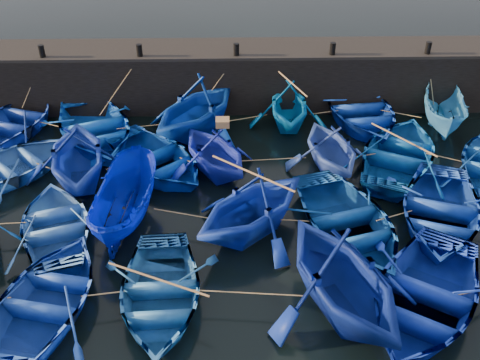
{
  "coord_description": "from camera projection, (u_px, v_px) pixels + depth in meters",
  "views": [
    {
      "loc": [
        -0.35,
        -11.67,
        10.87
      ],
      "look_at": [
        0.0,
        3.2,
        0.7
      ],
      "focal_mm": 40.0,
      "sensor_mm": 36.0,
      "label": 1
    }
  ],
  "objects": [
    {
      "name": "ground",
      "position": [
        243.0,
        261.0,
        15.77
      ],
      "size": [
        120.0,
        120.0,
        0.0
      ],
      "primitive_type": "plane",
      "color": "black",
      "rests_on": "ground"
    },
    {
      "name": "quay_wall",
      "position": [
        236.0,
        77.0,
        23.73
      ],
      "size": [
        26.0,
        2.5,
        2.5
      ],
      "primitive_type": "cube",
      "color": "black",
      "rests_on": "ground"
    },
    {
      "name": "quay_top",
      "position": [
        236.0,
        49.0,
        22.99
      ],
      "size": [
        26.0,
        2.5,
        0.12
      ],
      "primitive_type": "cube",
      "color": "black",
      "rests_on": "quay_wall"
    },
    {
      "name": "bollard_0",
      "position": [
        42.0,
        51.0,
        21.92
      ],
      "size": [
        0.24,
        0.24,
        0.5
      ],
      "primitive_type": "cylinder",
      "color": "black",
      "rests_on": "quay_top"
    },
    {
      "name": "bollard_1",
      "position": [
        139.0,
        50.0,
        22.0
      ],
      "size": [
        0.24,
        0.24,
        0.5
      ],
      "primitive_type": "cylinder",
      "color": "black",
      "rests_on": "quay_top"
    },
    {
      "name": "bollard_2",
      "position": [
        236.0,
        49.0,
        22.07
      ],
      "size": [
        0.24,
        0.24,
        0.5
      ],
      "primitive_type": "cylinder",
      "color": "black",
      "rests_on": "quay_top"
    },
    {
      "name": "bollard_3",
      "position": [
        333.0,
        49.0,
        22.15
      ],
      "size": [
        0.24,
        0.24,
        0.5
      ],
      "primitive_type": "cylinder",
      "color": "black",
      "rests_on": "quay_top"
    },
    {
      "name": "bollard_4",
      "position": [
        428.0,
        48.0,
        22.23
      ],
      "size": [
        0.24,
        0.24,
        0.5
      ],
      "primitive_type": "cylinder",
      "color": "black",
      "rests_on": "quay_top"
    },
    {
      "name": "boat_0",
      "position": [
        13.0,
        122.0,
        21.8
      ],
      "size": [
        5.13,
        6.07,
        1.07
      ],
      "primitive_type": "imported",
      "rotation": [
        0.0,
        0.0,
        2.83
      ],
      "color": "navy",
      "rests_on": "ground"
    },
    {
      "name": "boat_1",
      "position": [
        94.0,
        128.0,
        21.22
      ],
      "size": [
        6.05,
        6.93,
        1.2
      ],
      "primitive_type": "imported",
      "rotation": [
        0.0,
        0.0,
        0.4
      ],
      "color": "blue",
      "rests_on": "ground"
    },
    {
      "name": "boat_2",
      "position": [
        196.0,
        107.0,
        21.27
      ],
      "size": [
        6.18,
        6.34,
        2.54
      ],
      "primitive_type": "imported",
      "rotation": [
        0.0,
        0.0,
        -0.61
      ],
      "color": "navy",
      "rests_on": "ground"
    },
    {
      "name": "boat_3",
      "position": [
        289.0,
        105.0,
        22.03
      ],
      "size": [
        3.47,
        3.97,
        2.0
      ],
      "primitive_type": "imported",
      "rotation": [
        0.0,
        0.0,
        -0.05
      ],
      "color": "#066BC1",
      "rests_on": "ground"
    },
    {
      "name": "boat_4",
      "position": [
        360.0,
        110.0,
        22.59
      ],
      "size": [
        4.75,
        6.1,
        1.16
      ],
      "primitive_type": "imported",
      "rotation": [
        0.0,
        0.0,
        0.14
      ],
      "color": "#0B3194",
      "rests_on": "ground"
    },
    {
      "name": "boat_5",
      "position": [
        444.0,
        112.0,
        21.92
      ],
      "size": [
        2.56,
        4.47,
        1.63
      ],
      "primitive_type": "imported",
      "rotation": [
        0.0,
        0.0,
        -0.25
      ],
      "color": "#2F78C5",
      "rests_on": "ground"
    },
    {
      "name": "boat_6",
      "position": [
        12.0,
        165.0,
        19.17
      ],
      "size": [
        5.73,
        5.76,
        0.98
      ],
      "primitive_type": "imported",
      "rotation": [
        0.0,
        0.0,
        2.37
      ],
      "color": "blue",
      "rests_on": "ground"
    },
    {
      "name": "boat_7",
      "position": [
        77.0,
        154.0,
        18.44
      ],
      "size": [
        4.81,
        5.29,
        2.39
      ],
      "primitive_type": "imported",
      "rotation": [
        0.0,
        0.0,
        3.36
      ],
      "color": "#133097",
      "rests_on": "ground"
    },
    {
      "name": "boat_8",
      "position": [
        155.0,
        159.0,
        19.47
      ],
      "size": [
        6.02,
        6.18,
        1.05
      ],
      "primitive_type": "imported",
      "rotation": [
        0.0,
        0.0,
        0.7
      ],
      "color": "#023698",
      "rests_on": "ground"
    },
    {
      "name": "boat_9",
      "position": [
        215.0,
        151.0,
        19.01
      ],
      "size": [
        4.78,
        4.96,
        2.01
      ],
      "primitive_type": "imported",
      "rotation": [
        0.0,
        0.0,
        3.68
      ],
      "color": "#1424A4",
      "rests_on": "ground"
    },
    {
      "name": "boat_10",
      "position": [
        332.0,
        147.0,
        19.25
      ],
      "size": [
        3.91,
        4.31,
        1.97
      ],
      "primitive_type": "imported",
      "rotation": [
        0.0,
        0.0,
        3.34
      ],
      "color": "#2B49A2",
      "rests_on": "ground"
    },
    {
      "name": "boat_11",
      "position": [
        400.0,
        153.0,
        19.73
      ],
      "size": [
        5.87,
        6.54,
        1.12
      ],
      "primitive_type": "imported",
      "rotation": [
        0.0,
        0.0,
        2.67
      ],
      "color": "navy",
      "rests_on": "ground"
    },
    {
      "name": "boat_14",
      "position": [
        56.0,
        224.0,
        16.45
      ],
      "size": [
        4.36,
        5.17,
        0.91
      ],
      "primitive_type": "imported",
      "rotation": [
        0.0,
        0.0,
        3.46
      ],
      "color": "blue",
      "rests_on": "ground"
    },
    {
      "name": "boat_15",
      "position": [
        124.0,
        202.0,
        16.76
      ],
      "size": [
        2.16,
        4.55,
        1.69
      ],
      "primitive_type": "imported",
      "rotation": [
        0.0,
        0.0,
        3.02
      ],
      "color": "#00129D",
      "rests_on": "ground"
    },
    {
      "name": "boat_16",
      "position": [
        252.0,
        205.0,
        16.14
      ],
      "size": [
        5.69,
        5.64,
        2.27
      ],
      "primitive_type": "imported",
      "rotation": [
        0.0,
        0.0,
        -0.84
      ],
      "color": "#0E2B9C",
      "rests_on": "ground"
    },
    {
      "name": "boat_17",
      "position": [
        347.0,
        221.0,
        16.43
      ],
      "size": [
        5.12,
        6.12,
        1.09
      ],
      "primitive_type": "imported",
      "rotation": [
        0.0,
        0.0,
        0.29
      ],
      "color": "navy",
      "rests_on": "ground"
    },
    {
      "name": "boat_18",
      "position": [
        440.0,
        211.0,
        16.88
      ],
      "size": [
        5.25,
        6.15,
        1.08
      ],
      "primitive_type": "imported",
      "rotation": [
        0.0,
        0.0,
        -0.34
      ],
      "color": "#0F359B",
      "rests_on": "ground"
    },
    {
      "name": "boat_21",
      "position": [
        47.0,
        299.0,
        13.87
      ],
      "size": [
        4.33,
        5.37,
        0.99
      ],
      "primitive_type": "imported",
      "rotation": [
        0.0,
        0.0,
        2.93
      ],
      "color": "#163CA7",
      "rests_on": "ground"
    },
    {
      "name": "boat_22",
      "position": [
        159.0,
        293.0,
        14.07
      ],
      "size": [
        3.5,
        4.73,
        0.95
      ],
      "primitive_type": "imported",
      "rotation": [
        0.0,
        0.0,
        0.05
      ],
      "color": "#1D5996",
      "rests_on": "ground"
    },
    {
      "name": "boat_23",
      "position": [
        342.0,
        275.0,
        13.49
      ],
      "size": [
        5.62,
        5.99,
        2.53
      ],
      "primitive_type": "imported",
      "rotation": [
        0.0,
        0.0,
        0.38
      ],
      "color": "navy",
      "rests_on": "ground"
    },
    {
      "name": "boat_24",
      "position": [
        424.0,
        296.0,
        13.88
      ],
      "size": [
        6.1,
        6.56,
        1.11
      ],
      "primitive_type": "imported",
      "rotation": [
        0.0,
        0.0,
        -0.57
      ],
      "color": "#0E2AA8",
      "rests_on": "ground"
    },
    {
      "name": "wooden_crate",
      "position": [
        223.0,
        122.0,
        18.38
      ],
      "size": [
        0.47,
        0.45,
        0.25
      ],
      "primitive_type": "cube",
      "color": "olive",
      "rests_on": "boat_9"
    },
    {
      "name": "mooring_ropes",
      "position": [
        240.0,
        148.0,
        19.43
      ],
      "size": [
        17.72,
        11.8,
        2.1
      ],
      "color": "tan",
      "rests_on": "ground"
    },
    {
      "name": "loose_oars",
      "position": [
        287.0,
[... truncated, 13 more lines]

